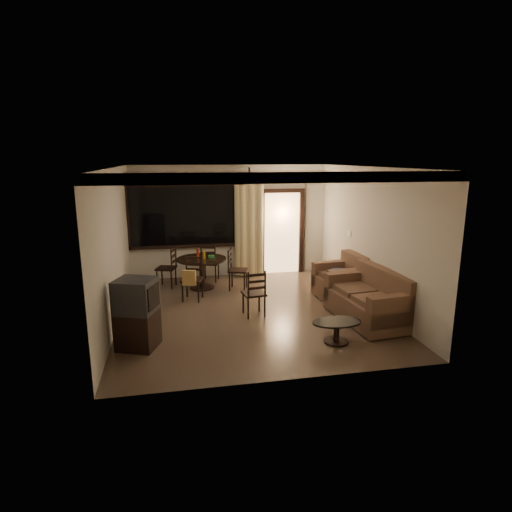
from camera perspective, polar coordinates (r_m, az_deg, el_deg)
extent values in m
plane|color=#7F6651|center=(8.55, -0.83, -7.34)|extent=(5.50, 5.50, 0.00)
plane|color=beige|center=(10.85, -3.49, 4.65)|extent=(5.00, 0.00, 5.00)
plane|color=beige|center=(5.56, 4.26, -3.46)|extent=(5.00, 0.00, 5.00)
plane|color=beige|center=(8.11, -18.51, 1.14)|extent=(0.00, 5.50, 5.50)
plane|color=beige|center=(8.96, 15.08, 2.44)|extent=(0.00, 5.50, 5.50)
plane|color=white|center=(8.02, -0.90, 11.76)|extent=(5.50, 5.50, 0.00)
cube|color=black|center=(10.71, -9.35, 5.33)|extent=(2.70, 0.04, 1.45)
cylinder|color=black|center=(10.55, -8.94, 9.63)|extent=(3.20, 0.03, 0.03)
cube|color=#FFC684|center=(11.12, 3.48, 3.03)|extent=(0.91, 0.03, 2.08)
cube|color=white|center=(9.91, 12.31, 2.98)|extent=(0.02, 0.18, 0.12)
cylinder|color=black|center=(8.02, -0.90, 11.33)|extent=(0.03, 0.03, 0.12)
cylinder|color=black|center=(8.03, -0.89, 10.69)|extent=(0.16, 0.16, 0.08)
cylinder|color=black|center=(9.91, -7.29, -0.41)|extent=(1.14, 1.14, 0.04)
cylinder|color=black|center=(9.99, -7.23, -2.31)|extent=(0.11, 0.11, 0.66)
cylinder|color=black|center=(10.09, -7.18, -4.16)|extent=(0.57, 0.57, 0.03)
cylinder|color=maroon|center=(9.95, -7.78, 0.40)|extent=(0.06, 0.06, 0.22)
cylinder|color=#BA8713|center=(9.82, -6.94, 0.14)|extent=(0.06, 0.06, 0.18)
cube|color=#237730|center=(9.96, -5.97, -0.04)|extent=(0.14, 0.10, 0.05)
cube|color=black|center=(10.20, -11.89, -1.60)|extent=(0.53, 0.53, 0.04)
cube|color=black|center=(9.80, -2.41, -1.93)|extent=(0.53, 0.53, 0.04)
cube|color=black|center=(9.17, -8.51, -3.11)|extent=(0.53, 0.53, 0.04)
cube|color=tan|center=(8.93, -8.91, -2.90)|extent=(0.29, 0.16, 0.32)
cube|color=black|center=(10.53, -6.14, -0.93)|extent=(0.53, 0.53, 0.04)
cube|color=black|center=(7.16, -15.48, -9.43)|extent=(0.74, 0.71, 0.60)
cube|color=black|center=(6.97, -15.76, -5.12)|extent=(0.74, 0.71, 0.53)
cube|color=black|center=(6.85, -13.49, -5.30)|extent=(0.17, 0.41, 0.36)
cube|color=#472D21|center=(8.26, 14.58, -6.75)|extent=(1.10, 1.84, 0.44)
cube|color=#472D21|center=(8.34, 16.81, -4.10)|extent=(0.40, 1.76, 0.71)
cube|color=#472D21|center=(7.58, 17.75, -7.01)|extent=(0.94, 0.29, 0.55)
cube|color=#472D21|center=(8.83, 12.04, -3.84)|extent=(0.94, 0.29, 0.55)
cube|color=#472D21|center=(8.16, 14.35, -5.13)|extent=(0.81, 1.59, 0.13)
cube|color=#472D21|center=(9.42, 11.09, -4.11)|extent=(1.02, 1.02, 0.44)
cube|color=#472D21|center=(9.49, 13.09, -1.81)|extent=(0.31, 0.95, 0.71)
cube|color=#472D21|center=(9.05, 12.23, -3.43)|extent=(0.95, 0.29, 0.55)
cube|color=#472D21|center=(9.67, 10.13, -2.26)|extent=(0.95, 0.29, 0.55)
cube|color=#472D21|center=(9.32, 10.86, -2.66)|extent=(0.72, 0.77, 0.13)
ellipsoid|color=#121F50|center=(9.29, 10.89, -1.97)|extent=(0.40, 0.33, 0.12)
ellipsoid|color=black|center=(7.18, 10.73, -8.65)|extent=(0.83, 0.50, 0.03)
cylinder|color=black|center=(7.25, 10.67, -9.94)|extent=(0.09, 0.09, 0.33)
cylinder|color=black|center=(7.31, 10.62, -11.11)|extent=(0.41, 0.41, 0.03)
cube|color=black|center=(8.20, -0.29, -5.02)|extent=(0.45, 0.45, 0.04)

